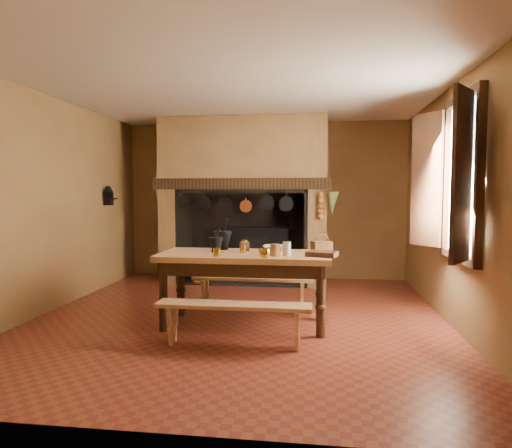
{
  "coord_description": "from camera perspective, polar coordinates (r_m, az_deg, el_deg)",
  "views": [
    {
      "loc": [
        0.93,
        -5.48,
        1.55
      ],
      "look_at": [
        0.17,
        0.3,
        1.14
      ],
      "focal_mm": 32.0,
      "sensor_mm": 36.0,
      "label": 1
    }
  ],
  "objects": [
    {
      "name": "wall_front",
      "position": [
        2.89,
        -11.29,
        0.9
      ],
      "size": [
        5.0,
        0.02,
        2.8
      ],
      "primitive_type": "cube",
      "color": "olive",
      "rests_on": "floor"
    },
    {
      "name": "back_wall",
      "position": [
        8.28,
        1.1,
        2.95
      ],
      "size": [
        5.0,
        0.02,
        2.8
      ],
      "primitive_type": "cube",
      "color": "olive",
      "rests_on": "floor"
    },
    {
      "name": "bench_front",
      "position": [
        4.67,
        -2.82,
        -11.2
      ],
      "size": [
        1.56,
        0.27,
        0.44
      ],
      "color": "tan",
      "rests_on": "floor"
    },
    {
      "name": "mortar_large",
      "position": [
        5.6,
        -4.15,
        -1.9
      ],
      "size": [
        0.23,
        0.23,
        0.39
      ],
      "rotation": [
        0.0,
        0.0,
        -0.36
      ],
      "color": "black",
      "rests_on": "work_table"
    },
    {
      "name": "work_table",
      "position": [
        5.29,
        -1.4,
        -5.09
      ],
      "size": [
        1.96,
        0.87,
        0.85
      ],
      "color": "tan",
      "rests_on": "floor"
    },
    {
      "name": "window",
      "position": [
        5.28,
        23.23,
        5.28
      ],
      "size": [
        0.39,
        1.75,
        1.76
      ],
      "color": "white",
      "rests_on": "wall_right"
    },
    {
      "name": "wooden_tray",
      "position": [
        5.06,
        8.25,
        -3.71
      ],
      "size": [
        0.37,
        0.31,
        0.05
      ],
      "primitive_type": "cube",
      "rotation": [
        0.0,
        0.0,
        -0.29
      ],
      "color": "#371C11",
      "rests_on": "work_table"
    },
    {
      "name": "onion_string",
      "position": [
        7.27,
        8.09,
        2.21
      ],
      "size": [
        0.12,
        0.1,
        0.46
      ],
      "primitive_type": null,
      "color": "#B15620",
      "rests_on": "chimney_breast"
    },
    {
      "name": "stoneware_crock",
      "position": [
        5.03,
        2.39,
        -3.27
      ],
      "size": [
        0.11,
        0.11,
        0.13
      ],
      "primitive_type": "cylinder",
      "rotation": [
        0.0,
        0.0,
        -0.05
      ],
      "color": "brown",
      "rests_on": "work_table"
    },
    {
      "name": "mixing_bowl",
      "position": [
        5.44,
        2.39,
        -3.06
      ],
      "size": [
        0.29,
        0.29,
        0.07
      ],
      "primitive_type": "imported",
      "rotation": [
        0.0,
        0.0,
        -0.01
      ],
      "color": "#BBB390",
      "rests_on": "work_table"
    },
    {
      "name": "herb_bunch",
      "position": [
        7.28,
        9.52,
        2.59
      ],
      "size": [
        0.2,
        0.2,
        0.35
      ],
      "primitive_type": "cone",
      "rotation": [
        3.14,
        0.0,
        0.0
      ],
      "color": "#54612E",
      "rests_on": "chimney_breast"
    },
    {
      "name": "brass_mug_b",
      "position": [
        5.31,
        -1.66,
        -3.16
      ],
      "size": [
        0.09,
        0.09,
        0.08
      ],
      "primitive_type": "cylinder",
      "rotation": [
        0.0,
        0.0,
        0.25
      ],
      "color": "#B48529",
      "rests_on": "work_table"
    },
    {
      "name": "wall_coffee_mill",
      "position": [
        7.79,
        -17.97,
        3.54
      ],
      "size": [
        0.23,
        0.16,
        0.31
      ],
      "color": "black",
      "rests_on": "wall_left"
    },
    {
      "name": "coffee_grinder",
      "position": [
        5.47,
        -1.46,
        -2.73
      ],
      "size": [
        0.15,
        0.13,
        0.16
      ],
      "rotation": [
        0.0,
        0.0,
        0.3
      ],
      "color": "#371C11",
      "rests_on": "work_table"
    },
    {
      "name": "hearth_pans",
      "position": [
        8.08,
        -6.81,
        -6.42
      ],
      "size": [
        0.51,
        0.62,
        0.2
      ],
      "color": "#B48529",
      "rests_on": "floor"
    },
    {
      "name": "brass_cup",
      "position": [
        4.89,
        1.08,
        -3.67
      ],
      "size": [
        0.13,
        0.13,
        0.1
      ],
      "primitive_type": "imported",
      "rotation": [
        0.0,
        0.0,
        -0.03
      ],
      "color": "#B48529",
      "rests_on": "work_table"
    },
    {
      "name": "wicker_basket",
      "position": [
        5.45,
        8.21,
        -2.71
      ],
      "size": [
        0.26,
        0.23,
        0.21
      ],
      "rotation": [
        0.0,
        0.0,
        0.36
      ],
      "color": "#533118",
      "rests_on": "work_table"
    },
    {
      "name": "wall_left",
      "position": [
        6.47,
        -24.52,
        2.29
      ],
      "size": [
        0.02,
        5.5,
        2.8
      ],
      "primitive_type": "cube",
      "color": "olive",
      "rests_on": "floor"
    },
    {
      "name": "glass_jar",
      "position": [
        5.04,
        3.87,
        -3.12
      ],
      "size": [
        0.11,
        0.11,
        0.16
      ],
      "primitive_type": "cylinder",
      "rotation": [
        0.0,
        0.0,
        -0.33
      ],
      "color": "beige",
      "rests_on": "work_table"
    },
    {
      "name": "floor",
      "position": [
        5.77,
        -2.06,
        -11.61
      ],
      "size": [
        5.5,
        5.5,
        0.0
      ],
      "primitive_type": "plane",
      "color": "#622C17",
      "rests_on": "ground"
    },
    {
      "name": "brass_mug_a",
      "position": [
        5.02,
        -4.91,
        -3.53
      ],
      "size": [
        0.09,
        0.09,
        0.09
      ],
      "primitive_type": "cylinder",
      "rotation": [
        0.0,
        0.0,
        -0.12
      ],
      "color": "#B48529",
      "rests_on": "work_table"
    },
    {
      "name": "hanging_pans",
      "position": [
        7.4,
        -2.34,
        2.51
      ],
      "size": [
        1.92,
        0.29,
        0.27
      ],
      "color": "black",
      "rests_on": "chimney_breast"
    },
    {
      "name": "bench_back",
      "position": [
        6.03,
        -0.37,
        -7.65
      ],
      "size": [
        1.59,
        0.28,
        0.45
      ],
      "color": "tan",
      "rests_on": "floor"
    },
    {
      "name": "iron_range",
      "position": [
        8.06,
        0.55,
        -3.62
      ],
      "size": [
        1.12,
        0.55,
        1.6
      ],
      "color": "black",
      "rests_on": "floor"
    },
    {
      "name": "wall_right",
      "position": [
        5.7,
        23.53,
        2.14
      ],
      "size": [
        0.02,
        5.5,
        2.8
      ],
      "primitive_type": "cube",
      "color": "olive",
      "rests_on": "floor"
    },
    {
      "name": "ceiling",
      "position": [
        5.7,
        -2.14,
        16.65
      ],
      "size": [
        5.5,
        5.5,
        0.0
      ],
      "primitive_type": "plane",
      "rotation": [
        3.14,
        0.0,
        0.0
      ],
      "color": "silver",
      "rests_on": "back_wall"
    },
    {
      "name": "mortar_small",
      "position": [
        5.36,
        -5.05,
        -2.48
      ],
      "size": [
        0.18,
        0.18,
        0.3
      ],
      "rotation": [
        0.0,
        0.0,
        0.37
      ],
      "color": "black",
      "rests_on": "work_table"
    },
    {
      "name": "chimney_breast",
      "position": [
        7.89,
        -1.44,
        5.88
      ],
      "size": [
        2.95,
        0.96,
        2.8
      ],
      "color": "olive",
      "rests_on": "floor"
    }
  ]
}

